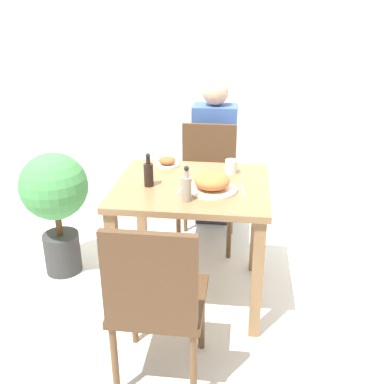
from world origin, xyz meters
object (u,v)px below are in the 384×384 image
at_px(drink_cup, 231,166).
at_px(potted_plant_left, 55,198).
at_px(chair_far, 207,179).
at_px(food_plate, 212,183).
at_px(chair_near, 156,298).
at_px(person_figure, 214,154).
at_px(side_plate, 167,162).
at_px(condiment_bottle, 149,173).
at_px(sauce_bottle, 187,188).

distance_m(drink_cup, potted_plant_left, 1.14).
bearing_deg(chair_far, food_plate, -83.41).
bearing_deg(potted_plant_left, chair_near, -46.87).
bearing_deg(person_figure, side_plate, -107.48).
bearing_deg(chair_near, chair_far, -93.91).
bearing_deg(food_plate, drink_cup, 71.73).
bearing_deg(side_plate, chair_near, -83.24).
xyz_separation_m(food_plate, potted_plant_left, (-1.02, 0.23, -0.25)).
relative_size(condiment_bottle, potted_plant_left, 0.23).
height_order(chair_near, drink_cup, chair_near).
bearing_deg(drink_cup, chair_far, 109.74).
xyz_separation_m(sauce_bottle, condiment_bottle, (-0.24, 0.18, 0.00)).
xyz_separation_m(chair_far, person_figure, (0.02, 0.33, 0.09)).
bearing_deg(chair_far, sauce_bottle, -91.52).
height_order(side_plate, potted_plant_left, potted_plant_left).
bearing_deg(drink_cup, condiment_bottle, -149.85).
bearing_deg(potted_plant_left, food_plate, -12.95).
bearing_deg(chair_near, food_plate, -106.33).
bearing_deg(potted_plant_left, person_figure, 43.20).
distance_m(chair_far, person_figure, 0.34).
height_order(food_plate, condiment_bottle, condiment_bottle).
height_order(food_plate, sauce_bottle, sauce_bottle).
bearing_deg(sauce_bottle, drink_cup, 64.29).
distance_m(sauce_bottle, condiment_bottle, 0.30).
bearing_deg(sauce_bottle, chair_near, -98.43).
bearing_deg(sauce_bottle, potted_plant_left, 156.66).
relative_size(side_plate, drink_cup, 1.81).
distance_m(chair_near, chair_far, 1.45).
relative_size(chair_far, person_figure, 0.75).
bearing_deg(condiment_bottle, person_figure, 75.50).
height_order(chair_far, food_plate, chair_far).
xyz_separation_m(side_plate, potted_plant_left, (-0.71, -0.13, -0.23)).
height_order(side_plate, drink_cup, drink_cup).
bearing_deg(person_figure, condiment_bottle, -104.50).
height_order(chair_near, potted_plant_left, chair_near).
relative_size(food_plate, side_plate, 1.88).
height_order(side_plate, condiment_bottle, condiment_bottle).
distance_m(side_plate, sauce_bottle, 0.55).
height_order(drink_cup, potted_plant_left, potted_plant_left).
height_order(side_plate, sauce_bottle, sauce_bottle).
xyz_separation_m(chair_far, potted_plant_left, (-0.93, -0.56, 0.05)).
bearing_deg(drink_cup, food_plate, -108.27).
distance_m(chair_far, drink_cup, 0.62).
distance_m(food_plate, side_plate, 0.48).
bearing_deg(chair_near, person_figure, -93.91).
bearing_deg(drink_cup, sauce_bottle, -115.71).
xyz_separation_m(sauce_bottle, potted_plant_left, (-0.90, 0.39, -0.28)).
xyz_separation_m(chair_near, chair_far, (0.10, 1.45, 0.00)).
xyz_separation_m(sauce_bottle, person_figure, (0.05, 1.28, -0.24)).
bearing_deg(sauce_bottle, chair_far, 88.48).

